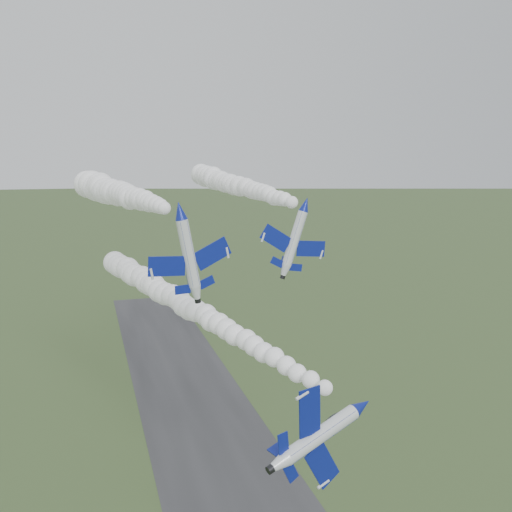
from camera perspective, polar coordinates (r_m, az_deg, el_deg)
The scene contains 7 objects.
runway at distance 103.91m, azimuth -2.84°, elevation -21.15°, with size 24.00×260.00×0.04m, color #2C2B2E.
jet_lead at distance 61.66m, azimuth 10.60°, elevation -14.56°, with size 5.72×13.27×10.74m.
smoke_trail_jet_lead at distance 93.19m, azimuth -6.87°, elevation -4.98°, with size 4.82×74.38×4.82m, color white, non-canonical shape.
jet_pair_left at distance 73.55m, azimuth -7.60°, elevation 4.55°, with size 11.52×13.79×3.82m.
smoke_trail_jet_pair_left at distance 103.01m, azimuth -13.58°, elevation 6.10°, with size 5.76×55.29×5.76m, color white, non-canonical shape.
jet_pair_right at distance 76.79m, azimuth 4.99°, elevation 5.17°, with size 9.10×11.47×3.71m.
smoke_trail_jet_pair_right at distance 111.38m, azimuth -2.31°, elevation 7.20°, with size 4.87×67.96×4.87m, color white, non-canonical shape.
Camera 1 is at (-21.32, -56.53, 53.44)m, focal length 40.00 mm.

